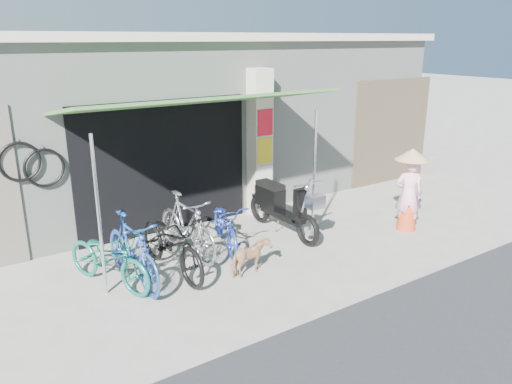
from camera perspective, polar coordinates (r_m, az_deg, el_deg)
ground at (r=8.39m, az=5.00°, el=-8.00°), size 80.00×80.00×0.00m
bicycle_shop at (r=12.09m, az=-10.24°, el=8.72°), size 12.30×5.30×3.66m
shop_pillar at (r=10.27m, az=0.35°, el=5.61°), size 0.42×0.44×3.00m
awning at (r=8.52m, az=-6.39°, el=10.03°), size 4.60×1.88×2.72m
neighbour_right at (r=13.16m, az=15.19°, el=6.71°), size 2.60×0.06×2.60m
bike_teal at (r=7.75m, az=-16.48°, el=-7.21°), size 1.19×1.83×0.91m
bike_blue at (r=7.69m, az=-13.97°, el=-6.50°), size 0.59×1.82×1.08m
bike_black at (r=7.92m, az=-9.64°, el=-5.73°), size 0.79×1.98×1.02m
bike_silver at (r=8.50m, az=-7.94°, el=-3.80°), size 0.62×1.83×1.08m
bike_navy at (r=8.75m, az=-3.48°, el=-3.75°), size 1.06×1.77×0.88m
street_dog at (r=7.83m, az=-0.64°, el=-7.50°), size 0.72×0.41×0.58m
moped at (r=9.41m, az=2.87°, el=-1.63°), size 0.58×2.06×1.16m
nun at (r=9.91m, az=17.11°, el=0.27°), size 0.64×0.64×1.60m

